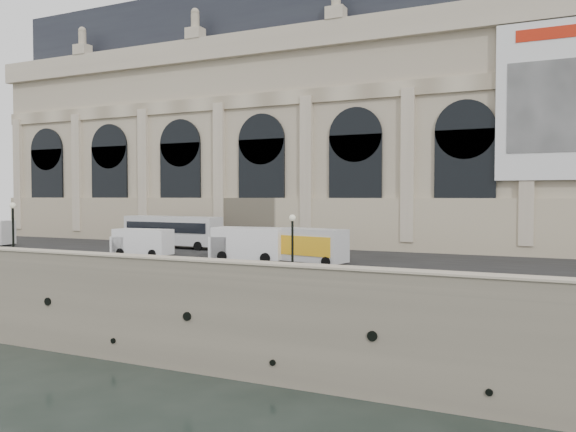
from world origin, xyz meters
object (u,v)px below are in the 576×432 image
at_px(box_truck, 307,246).
at_px(lamp_left, 13,232).
at_px(van_b, 140,242).
at_px(lamp_right, 292,247).
at_px(bus_left, 172,230).
at_px(van_c, 245,244).

bearing_deg(box_truck, lamp_left, -159.06).
height_order(van_b, box_truck, box_truck).
bearing_deg(lamp_right, box_truck, 106.22).
relative_size(van_b, box_truck, 0.77).
bearing_deg(bus_left, lamp_right, -35.85).
distance_m(bus_left, van_b, 7.47).
bearing_deg(box_truck, van_b, -175.35).
distance_m(van_b, van_c, 10.00).
distance_m(van_b, lamp_right, 18.80).
bearing_deg(bus_left, van_c, -28.68).
bearing_deg(van_c, bus_left, 151.32).
relative_size(box_truck, lamp_right, 1.72).
xyz_separation_m(bus_left, van_b, (1.88, -7.21, -0.58)).
distance_m(bus_left, box_truck, 18.07).
relative_size(van_b, lamp_right, 1.33).
height_order(van_b, lamp_right, lamp_right).
height_order(bus_left, lamp_right, lamp_right).
distance_m(van_b, lamp_left, 9.90).
bearing_deg(van_b, lamp_right, -21.25).
bearing_deg(van_b, box_truck, 4.65).
distance_m(van_c, lamp_left, 18.51).
bearing_deg(van_b, bus_left, 104.65).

